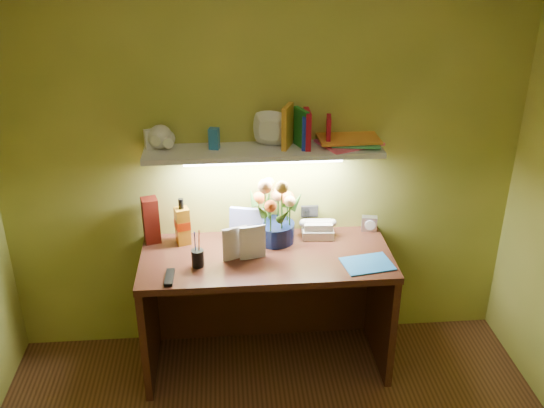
# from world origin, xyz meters

# --- Properties ---
(desk) EXTENTS (1.40, 0.60, 0.75)m
(desk) POSITION_xyz_m (0.00, 1.20, 0.38)
(desk) COLOR #37180F
(desk) RESTS_ON ground
(flower_bouquet) EXTENTS (0.28, 0.28, 0.40)m
(flower_bouquet) POSITION_xyz_m (0.06, 1.37, 0.95)
(flower_bouquet) COLOR #0A1437
(flower_bouquet) RESTS_ON desk
(telephone) EXTENTS (0.19, 0.15, 0.11)m
(telephone) POSITION_xyz_m (0.32, 1.40, 0.80)
(telephone) COLOR beige
(telephone) RESTS_ON desk
(desk_clock) EXTENTS (0.10, 0.06, 0.09)m
(desk_clock) POSITION_xyz_m (0.64, 1.44, 0.80)
(desk_clock) COLOR #B1B2B6
(desk_clock) RESTS_ON desk
(whisky_bottle) EXTENTS (0.09, 0.09, 0.28)m
(whisky_bottle) POSITION_xyz_m (-0.47, 1.38, 0.89)
(whisky_bottle) COLOR #A5650F
(whisky_bottle) RESTS_ON desk
(whisky_box) EXTENTS (0.11, 0.11, 0.27)m
(whisky_box) POSITION_xyz_m (-0.65, 1.42, 0.89)
(whisky_box) COLOR #571209
(whisky_box) RESTS_ON desk
(pen_cup) EXTENTS (0.07, 0.07, 0.16)m
(pen_cup) POSITION_xyz_m (-0.38, 1.12, 0.83)
(pen_cup) COLOR black
(pen_cup) RESTS_ON desk
(art_card) EXTENTS (0.20, 0.09, 0.19)m
(art_card) POSITION_xyz_m (-0.10, 1.39, 0.85)
(art_card) COLOR white
(art_card) RESTS_ON desk
(tv_remote) EXTENTS (0.05, 0.16, 0.02)m
(tv_remote) POSITION_xyz_m (-0.52, 1.00, 0.76)
(tv_remote) COLOR black
(tv_remote) RESTS_ON desk
(blue_folder) EXTENTS (0.29, 0.23, 0.01)m
(blue_folder) POSITION_xyz_m (0.54, 1.05, 0.75)
(blue_folder) COLOR #246FB9
(blue_folder) RESTS_ON desk
(desk_book_a) EXTENTS (0.14, 0.06, 0.20)m
(desk_book_a) POSITION_xyz_m (-0.24, 1.15, 0.85)
(desk_book_a) COLOR beige
(desk_book_a) RESTS_ON desk
(desk_book_b) EXTENTS (0.15, 0.04, 0.20)m
(desk_book_b) POSITION_xyz_m (-0.15, 1.16, 0.85)
(desk_book_b) COLOR silver
(desk_book_b) RESTS_ON desk
(wall_shelf) EXTENTS (1.33, 0.34, 0.26)m
(wall_shelf) POSITION_xyz_m (0.03, 1.38, 1.34)
(wall_shelf) COLOR silver
(wall_shelf) RESTS_ON ground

